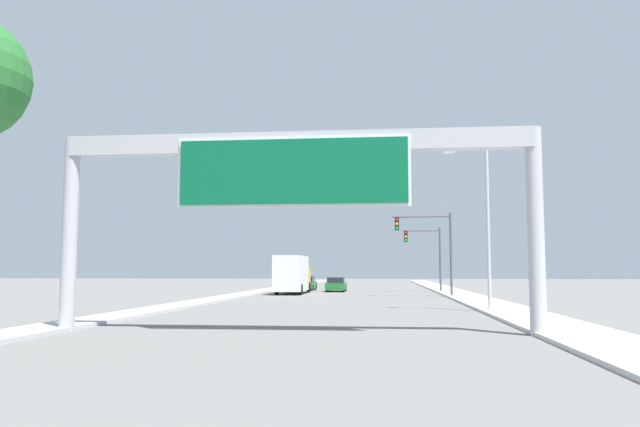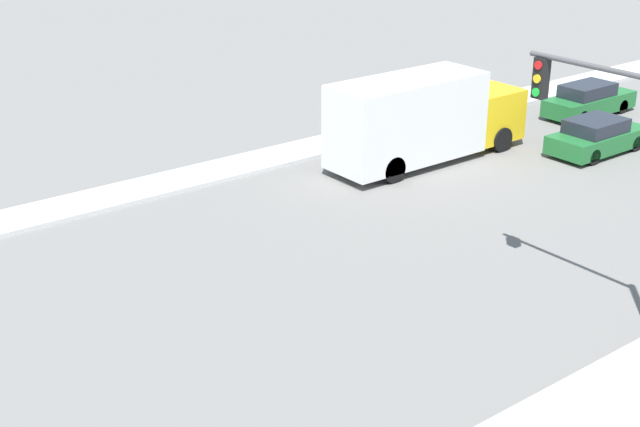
{
  "view_description": "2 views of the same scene",
  "coord_description": "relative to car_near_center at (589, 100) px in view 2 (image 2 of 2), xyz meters",
  "views": [
    {
      "loc": [
        3.16,
        -3.48,
        2.18
      ],
      "look_at": [
        0.0,
        26.85,
        4.94
      ],
      "focal_mm": 35.0,
      "sensor_mm": 36.0,
      "label": 1
    },
    {
      "loc": [
        18.29,
        29.94,
        11.46
      ],
      "look_at": [
        0.84,
        43.46,
        2.28
      ],
      "focal_mm": 50.0,
      "sensor_mm": 36.0,
      "label": 2
    }
  ],
  "objects": [
    {
      "name": "car_near_right",
      "position": [
        3.5,
        -4.15,
        -0.03
      ],
      "size": [
        1.88,
        4.42,
        1.43
      ],
      "color": "#1E662D",
      "rests_on": "ground"
    },
    {
      "name": "truck_box_primary",
      "position": [
        0.0,
        -10.45,
        1.03
      ],
      "size": [
        2.37,
        8.77,
        3.43
      ],
      "color": "yellow",
      "rests_on": "ground"
    },
    {
      "name": "traffic_light_near_intersection",
      "position": [
        12.3,
        -15.6,
        3.9
      ],
      "size": [
        4.81,
        0.32,
        6.83
      ],
      "color": "#4C4C4F",
      "rests_on": "ground"
    },
    {
      "name": "median_strip_left",
      "position": [
        -3.75,
        -3.59,
        -0.63
      ],
      "size": [
        2.0,
        120.0,
        0.15
      ],
      "color": "#BEBEBE",
      "rests_on": "ground"
    },
    {
      "name": "car_near_center",
      "position": [
        0.0,
        0.0,
        0.0
      ],
      "size": [
        1.7,
        4.76,
        1.49
      ],
      "color": "#1E662D",
      "rests_on": "ground"
    }
  ]
}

